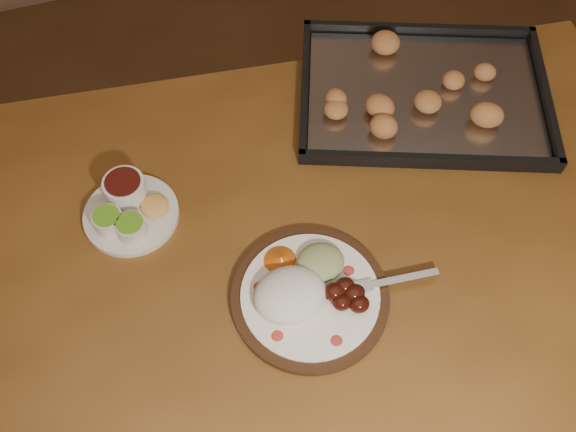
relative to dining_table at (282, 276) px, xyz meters
name	(u,v)px	position (x,y,z in m)	size (l,w,h in m)	color
dining_table	(282,276)	(0.00, 0.00, 0.00)	(1.60, 1.08, 0.75)	brown
dinner_plate	(307,292)	(0.01, -0.10, 0.12)	(0.35, 0.26, 0.06)	#331B0E
condiment_saucer	(128,209)	(-0.24, 0.16, 0.12)	(0.17, 0.17, 0.06)	silver
baking_tray	(424,92)	(0.39, 0.25, 0.11)	(0.60, 0.52, 0.05)	black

